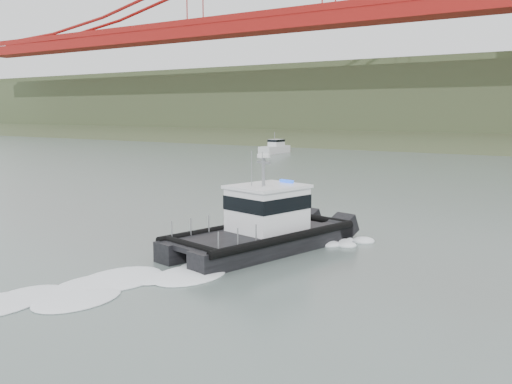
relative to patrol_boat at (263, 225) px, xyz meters
The scene contains 3 objects.
ground 5.78m from the patrol_boat, 115.97° to the right, with size 400.00×400.00×0.00m, color slate.
patrol_boat is the anchor object (origin of this frame).
motorboat 61.87m from the patrol_boat, 121.67° to the left, with size 2.05×6.06×3.33m.
Camera 1 is at (16.64, -16.41, 6.34)m, focal length 40.00 mm.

